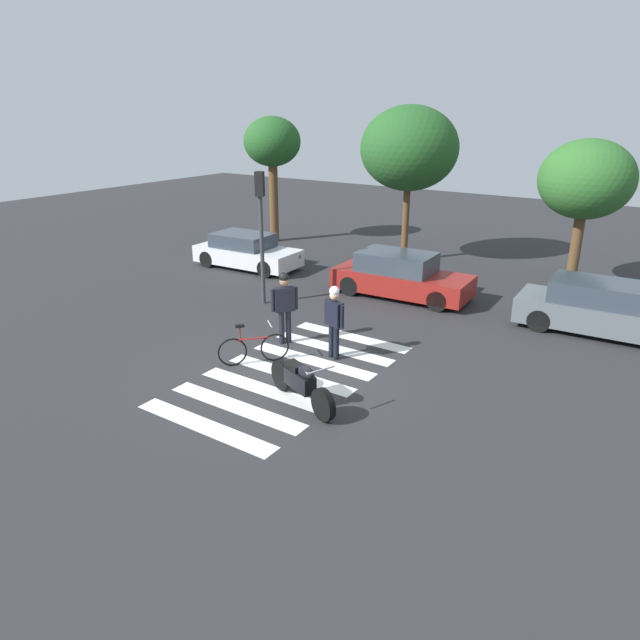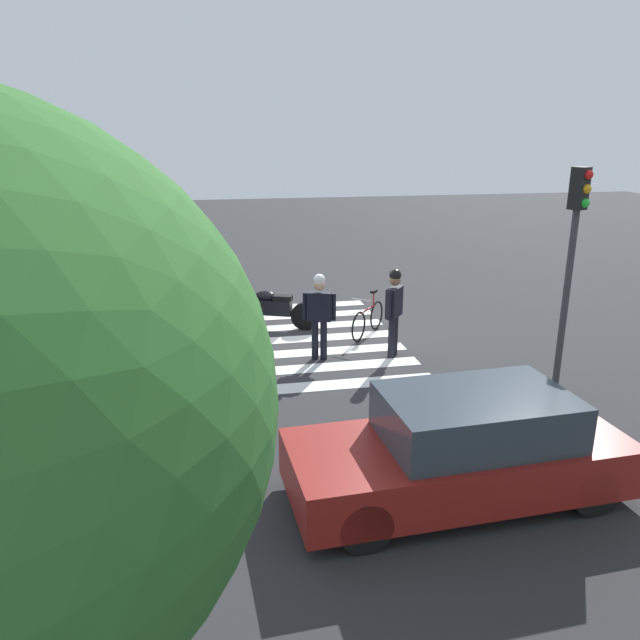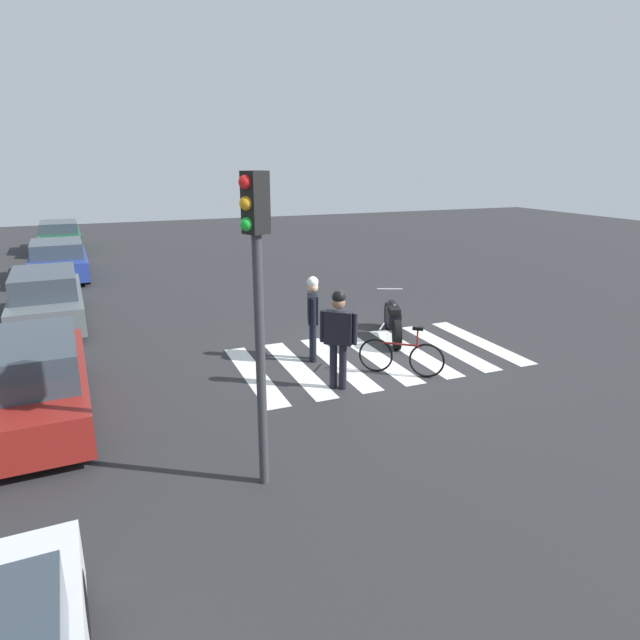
{
  "view_description": "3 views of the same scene",
  "coord_description": "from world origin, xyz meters",
  "px_view_note": "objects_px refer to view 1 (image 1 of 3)",
  "views": [
    {
      "loc": [
        7.12,
        -9.35,
        5.69
      ],
      "look_at": [
        -0.18,
        1.48,
        0.82
      ],
      "focal_mm": 32.29,
      "sensor_mm": 36.0,
      "label": 1
    },
    {
      "loc": [
        2.55,
        12.92,
        4.52
      ],
      "look_at": [
        0.3,
        1.28,
        0.83
      ],
      "focal_mm": 34.26,
      "sensor_mm": 36.0,
      "label": 2
    },
    {
      "loc": [
        -9.76,
        5.24,
        4.06
      ],
      "look_at": [
        -0.28,
        1.41,
        1.06
      ],
      "focal_mm": 30.64,
      "sensor_mm": 36.0,
      "label": 3
    }
  ],
  "objects_px": {
    "officer_by_motorcycle": "(334,317)",
    "car_maroon_wagon": "(400,276)",
    "car_white_van": "(246,252)",
    "police_motorcycle": "(301,383)",
    "leaning_bicycle": "(253,348)",
    "officer_on_foot": "(285,302)",
    "car_grey_coupe": "(604,310)",
    "traffic_light_pole": "(261,216)"
  },
  "relations": [
    {
      "from": "officer_by_motorcycle",
      "to": "car_maroon_wagon",
      "type": "distance_m",
      "value": 5.27
    },
    {
      "from": "officer_by_motorcycle",
      "to": "car_white_van",
      "type": "bearing_deg",
      "value": 144.42
    },
    {
      "from": "police_motorcycle",
      "to": "car_white_van",
      "type": "xyz_separation_m",
      "value": [
        -7.84,
        7.4,
        0.14
      ]
    },
    {
      "from": "officer_by_motorcycle",
      "to": "car_maroon_wagon",
      "type": "bearing_deg",
      "value": 99.27
    },
    {
      "from": "leaning_bicycle",
      "to": "car_white_van",
      "type": "relative_size",
      "value": 0.33
    },
    {
      "from": "officer_on_foot",
      "to": "car_white_van",
      "type": "bearing_deg",
      "value": 138.22
    },
    {
      "from": "officer_on_foot",
      "to": "officer_by_motorcycle",
      "type": "relative_size",
      "value": 1.03
    },
    {
      "from": "car_white_van",
      "to": "car_grey_coupe",
      "type": "height_order",
      "value": "car_grey_coupe"
    },
    {
      "from": "officer_on_foot",
      "to": "traffic_light_pole",
      "type": "xyz_separation_m",
      "value": [
        -2.46,
        2.15,
        1.58
      ]
    },
    {
      "from": "car_maroon_wagon",
      "to": "traffic_light_pole",
      "type": "distance_m",
      "value": 4.75
    },
    {
      "from": "police_motorcycle",
      "to": "officer_by_motorcycle",
      "type": "xyz_separation_m",
      "value": [
        -0.68,
        2.28,
        0.58
      ]
    },
    {
      "from": "officer_on_foot",
      "to": "officer_by_motorcycle",
      "type": "height_order",
      "value": "officer_on_foot"
    },
    {
      "from": "officer_on_foot",
      "to": "car_white_van",
      "type": "height_order",
      "value": "officer_on_foot"
    },
    {
      "from": "leaning_bicycle",
      "to": "officer_by_motorcycle",
      "type": "relative_size",
      "value": 0.74
    },
    {
      "from": "car_white_van",
      "to": "car_maroon_wagon",
      "type": "distance_m",
      "value": 6.31
    },
    {
      "from": "police_motorcycle",
      "to": "officer_by_motorcycle",
      "type": "bearing_deg",
      "value": 106.63
    },
    {
      "from": "car_white_van",
      "to": "car_grey_coupe",
      "type": "xyz_separation_m",
      "value": [
        12.18,
        0.21,
        0.05
      ]
    },
    {
      "from": "traffic_light_pole",
      "to": "car_white_van",
      "type": "bearing_deg",
      "value": 137.75
    },
    {
      "from": "leaning_bicycle",
      "to": "traffic_light_pole",
      "type": "distance_m",
      "value": 4.98
    },
    {
      "from": "car_white_van",
      "to": "car_grey_coupe",
      "type": "distance_m",
      "value": 12.18
    },
    {
      "from": "leaning_bicycle",
      "to": "car_white_van",
      "type": "bearing_deg",
      "value": 131.86
    },
    {
      "from": "leaning_bicycle",
      "to": "car_maroon_wagon",
      "type": "xyz_separation_m",
      "value": [
        0.54,
        6.5,
        0.28
      ]
    },
    {
      "from": "traffic_light_pole",
      "to": "police_motorcycle",
      "type": "bearing_deg",
      "value": -44.09
    },
    {
      "from": "police_motorcycle",
      "to": "car_maroon_wagon",
      "type": "height_order",
      "value": "car_maroon_wagon"
    },
    {
      "from": "leaning_bicycle",
      "to": "officer_on_foot",
      "type": "relative_size",
      "value": 0.71
    },
    {
      "from": "leaning_bicycle",
      "to": "car_white_van",
      "type": "distance_m",
      "value": 8.64
    },
    {
      "from": "car_white_van",
      "to": "police_motorcycle",
      "type": "bearing_deg",
      "value": -43.36
    },
    {
      "from": "car_white_van",
      "to": "car_maroon_wagon",
      "type": "xyz_separation_m",
      "value": [
        6.31,
        0.07,
        0.05
      ]
    },
    {
      "from": "police_motorcycle",
      "to": "leaning_bicycle",
      "type": "height_order",
      "value": "police_motorcycle"
    },
    {
      "from": "car_white_van",
      "to": "traffic_light_pole",
      "type": "relative_size",
      "value": 1.02
    },
    {
      "from": "police_motorcycle",
      "to": "car_grey_coupe",
      "type": "relative_size",
      "value": 0.47
    },
    {
      "from": "police_motorcycle",
      "to": "leaning_bicycle",
      "type": "relative_size",
      "value": 1.59
    },
    {
      "from": "officer_by_motorcycle",
      "to": "car_maroon_wagon",
      "type": "height_order",
      "value": "officer_by_motorcycle"
    },
    {
      "from": "police_motorcycle",
      "to": "officer_by_motorcycle",
      "type": "height_order",
      "value": "officer_by_motorcycle"
    },
    {
      "from": "police_motorcycle",
      "to": "officer_on_foot",
      "type": "relative_size",
      "value": 1.14
    },
    {
      "from": "police_motorcycle",
      "to": "traffic_light_pole",
      "type": "xyz_separation_m",
      "value": [
        -4.68,
        4.54,
        2.2
      ]
    },
    {
      "from": "police_motorcycle",
      "to": "traffic_light_pole",
      "type": "relative_size",
      "value": 0.54
    },
    {
      "from": "car_maroon_wagon",
      "to": "officer_by_motorcycle",
      "type": "bearing_deg",
      "value": -80.73
    },
    {
      "from": "officer_by_motorcycle",
      "to": "car_maroon_wagon",
      "type": "relative_size",
      "value": 0.41
    },
    {
      "from": "car_white_van",
      "to": "traffic_light_pole",
      "type": "distance_m",
      "value": 4.73
    },
    {
      "from": "police_motorcycle",
      "to": "car_grey_coupe",
      "type": "distance_m",
      "value": 8.76
    },
    {
      "from": "leaning_bicycle",
      "to": "officer_by_motorcycle",
      "type": "bearing_deg",
      "value": 43.44
    }
  ]
}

